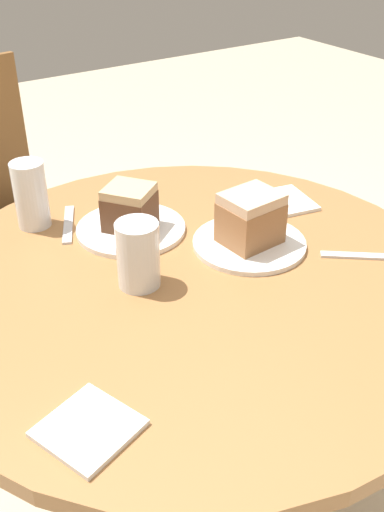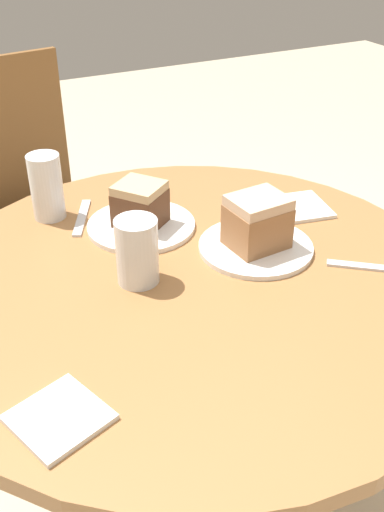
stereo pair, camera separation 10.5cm
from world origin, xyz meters
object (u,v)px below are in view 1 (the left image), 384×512
(glass_lemonade, at_px, (138,258))
(plate_far, at_px, (249,243))
(cake_slice_near, at_px, (130,207))
(glass_water, at_px, (31,197))
(plate_near, at_px, (131,229))
(cake_slice_far, at_px, (251,218))

(glass_lemonade, bearing_deg, plate_far, -1.20)
(cake_slice_near, distance_m, glass_water, 0.20)
(plate_near, distance_m, glass_water, 0.21)
(plate_near, distance_m, plate_far, 0.24)
(cake_slice_far, relative_size, glass_lemonade, 0.93)
(glass_lemonade, bearing_deg, cake_slice_near, 65.77)
(plate_near, height_order, glass_lemonade, glass_lemonade)
(glass_water, bearing_deg, glass_lemonade, -76.30)
(plate_near, xyz_separation_m, cake_slice_near, (0.00, -0.00, 0.05))
(glass_lemonade, relative_size, glass_water, 0.87)
(plate_far, height_order, glass_water, glass_water)
(cake_slice_near, height_order, glass_lemonade, glass_lemonade)
(cake_slice_near, xyz_separation_m, cake_slice_far, (0.16, -0.18, 0.01))
(cake_slice_far, xyz_separation_m, glass_lemonade, (-0.24, 0.01, -0.01))
(plate_far, height_order, glass_lemonade, glass_lemonade)
(plate_far, distance_m, cake_slice_near, 0.25)
(plate_near, bearing_deg, cake_slice_far, -47.47)
(plate_near, xyz_separation_m, glass_water, (-0.15, 0.13, 0.06))
(plate_near, xyz_separation_m, glass_lemonade, (-0.08, -0.17, 0.05))
(plate_far, xyz_separation_m, glass_lemonade, (-0.24, 0.01, 0.05))
(cake_slice_near, height_order, glass_water, glass_water)
(cake_slice_near, bearing_deg, glass_water, 139.11)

